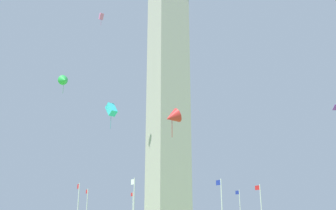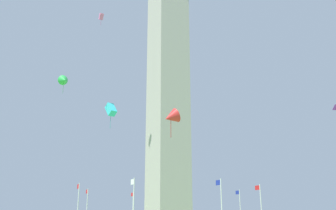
{
  "view_description": "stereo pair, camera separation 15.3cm",
  "coord_description": "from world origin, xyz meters",
  "px_view_note": "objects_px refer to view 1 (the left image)",
  "views": [
    {
      "loc": [
        -52.7,
        28.08,
        2.41
      ],
      "look_at": [
        0.0,
        0.0,
        20.62
      ],
      "focal_mm": 39.64,
      "sensor_mm": 36.0,
      "label": 1
    },
    {
      "loc": [
        -52.77,
        27.95,
        2.41
      ],
      "look_at": [
        0.0,
        0.0,
        20.62
      ],
      "focal_mm": 39.64,
      "sensor_mm": 36.0,
      "label": 2
    }
  ],
  "objects_px": {
    "flagpole_w": "(240,209)",
    "flagpole_e": "(78,206)",
    "flagpole_s": "(222,205)",
    "flagpole_nw": "(189,209)",
    "kite_pink_box": "(101,16)",
    "flagpole_sw": "(261,207)",
    "obelisk_monument": "(168,79)",
    "flagpole_se": "(134,205)",
    "flagpole_ne": "(87,208)",
    "kite_green_delta": "(64,80)",
    "kite_red_delta": "(172,117)",
    "flagpole_n": "(132,209)",
    "kite_cyan_box": "(111,110)"
  },
  "relations": [
    {
      "from": "flagpole_ne",
      "to": "flagpole_w",
      "type": "xyz_separation_m",
      "value": [
        -9.99,
        -24.12,
        0.0
      ]
    },
    {
      "from": "obelisk_monument",
      "to": "flagpole_nw",
      "type": "relative_size",
      "value": 7.09
    },
    {
      "from": "flagpole_e",
      "to": "flagpole_sw",
      "type": "bearing_deg",
      "value": -112.5
    },
    {
      "from": "flagpole_nw",
      "to": "kite_green_delta",
      "type": "height_order",
      "value": "kite_green_delta"
    },
    {
      "from": "flagpole_s",
      "to": "kite_green_delta",
      "type": "relative_size",
      "value": 2.39
    },
    {
      "from": "flagpole_s",
      "to": "flagpole_n",
      "type": "bearing_deg",
      "value": -0.0
    },
    {
      "from": "flagpole_e",
      "to": "kite_pink_box",
      "type": "xyz_separation_m",
      "value": [
        -3.11,
        -0.81,
        28.28
      ]
    },
    {
      "from": "flagpole_ne",
      "to": "flagpole_nw",
      "type": "height_order",
      "value": "same"
    },
    {
      "from": "kite_cyan_box",
      "to": "kite_pink_box",
      "type": "bearing_deg",
      "value": -7.56
    },
    {
      "from": "flagpole_e",
      "to": "kite_pink_box",
      "type": "distance_m",
      "value": 28.47
    },
    {
      "from": "kite_pink_box",
      "to": "kite_red_delta",
      "type": "bearing_deg",
      "value": 175.61
    },
    {
      "from": "flagpole_e",
      "to": "flagpole_sw",
      "type": "xyz_separation_m",
      "value": [
        -9.99,
        -24.12,
        0.0
      ]
    },
    {
      "from": "flagpole_se",
      "to": "kite_pink_box",
      "type": "distance_m",
      "value": 29.3
    },
    {
      "from": "flagpole_s",
      "to": "flagpole_nw",
      "type": "relative_size",
      "value": 1.0
    },
    {
      "from": "obelisk_monument",
      "to": "flagpole_sw",
      "type": "relative_size",
      "value": 7.09
    },
    {
      "from": "obelisk_monument",
      "to": "flagpole_ne",
      "type": "distance_m",
      "value": 25.6
    },
    {
      "from": "kite_pink_box",
      "to": "flagpole_s",
      "type": "bearing_deg",
      "value": -129.61
    },
    {
      "from": "flagpole_nw",
      "to": "flagpole_e",
      "type": "bearing_deg",
      "value": 112.5
    },
    {
      "from": "flagpole_nw",
      "to": "kite_red_delta",
      "type": "height_order",
      "value": "kite_red_delta"
    },
    {
      "from": "flagpole_n",
      "to": "flagpole_ne",
      "type": "relative_size",
      "value": 1.0
    },
    {
      "from": "flagpole_ne",
      "to": "flagpole_w",
      "type": "relative_size",
      "value": 1.0
    },
    {
      "from": "flagpole_n",
      "to": "flagpole_w",
      "type": "xyz_separation_m",
      "value": [
        -14.13,
        -14.13,
        0.0
      ]
    },
    {
      "from": "kite_green_delta",
      "to": "kite_red_delta",
      "type": "bearing_deg",
      "value": -175.9
    },
    {
      "from": "kite_pink_box",
      "to": "kite_green_delta",
      "type": "xyz_separation_m",
      "value": [
        3.28,
        4.15,
        -10.16
      ]
    },
    {
      "from": "flagpole_sw",
      "to": "kite_pink_box",
      "type": "height_order",
      "value": "kite_pink_box"
    },
    {
      "from": "kite_cyan_box",
      "to": "kite_pink_box",
      "type": "distance_m",
      "value": 21.15
    },
    {
      "from": "flagpole_nw",
      "to": "flagpole_w",
      "type": "bearing_deg",
      "value": -157.5
    },
    {
      "from": "flagpole_nw",
      "to": "kite_pink_box",
      "type": "height_order",
      "value": "kite_pink_box"
    },
    {
      "from": "flagpole_s",
      "to": "kite_pink_box",
      "type": "relative_size",
      "value": 3.36
    },
    {
      "from": "obelisk_monument",
      "to": "flagpole_sw",
      "type": "bearing_deg",
      "value": -134.81
    },
    {
      "from": "obelisk_monument",
      "to": "kite_cyan_box",
      "type": "bearing_deg",
      "value": 133.48
    },
    {
      "from": "flagpole_se",
      "to": "kite_green_delta",
      "type": "relative_size",
      "value": 2.39
    },
    {
      "from": "flagpole_w",
      "to": "flagpole_ne",
      "type": "bearing_deg",
      "value": 67.5
    },
    {
      "from": "flagpole_w",
      "to": "kite_cyan_box",
      "type": "bearing_deg",
      "value": 115.96
    },
    {
      "from": "flagpole_e",
      "to": "kite_red_delta",
      "type": "xyz_separation_m",
      "value": [
        -29.48,
        1.21,
        5.62
      ]
    },
    {
      "from": "obelisk_monument",
      "to": "kite_cyan_box",
      "type": "distance_m",
      "value": 23.17
    },
    {
      "from": "flagpole_w",
      "to": "flagpole_e",
      "type": "bearing_deg",
      "value": 90.0
    },
    {
      "from": "kite_pink_box",
      "to": "kite_green_delta",
      "type": "relative_size",
      "value": 0.71
    },
    {
      "from": "flagpole_ne",
      "to": "flagpole_sw",
      "type": "xyz_separation_m",
      "value": [
        -19.98,
        -19.98,
        0.0
      ]
    },
    {
      "from": "flagpole_sw",
      "to": "obelisk_monument",
      "type": "bearing_deg",
      "value": 45.19
    },
    {
      "from": "flagpole_se",
      "to": "kite_pink_box",
      "type": "bearing_deg",
      "value": 25.78
    },
    {
      "from": "obelisk_monument",
      "to": "flagpole_s",
      "type": "relative_size",
      "value": 7.09
    },
    {
      "from": "flagpole_n",
      "to": "kite_pink_box",
      "type": "height_order",
      "value": "kite_pink_box"
    },
    {
      "from": "flagpole_e",
      "to": "flagpole_sw",
      "type": "relative_size",
      "value": 1.0
    },
    {
      "from": "kite_red_delta",
      "to": "kite_green_delta",
      "type": "distance_m",
      "value": 32.26
    },
    {
      "from": "flagpole_s",
      "to": "kite_green_delta",
      "type": "distance_m",
      "value": 28.95
    },
    {
      "from": "flagpole_e",
      "to": "flagpole_s",
      "type": "height_order",
      "value": "same"
    },
    {
      "from": "flagpole_n",
      "to": "kite_cyan_box",
      "type": "bearing_deg",
      "value": 152.36
    },
    {
      "from": "flagpole_e",
      "to": "flagpole_s",
      "type": "distance_m",
      "value": 19.98
    },
    {
      "from": "flagpole_sw",
      "to": "kite_cyan_box",
      "type": "height_order",
      "value": "kite_cyan_box"
    }
  ]
}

